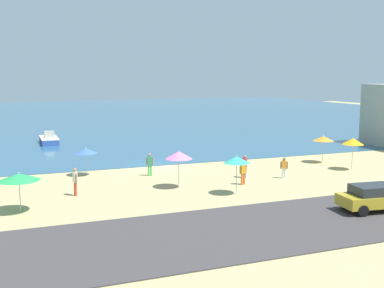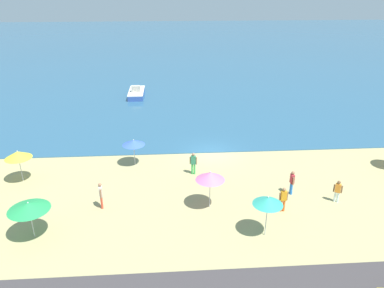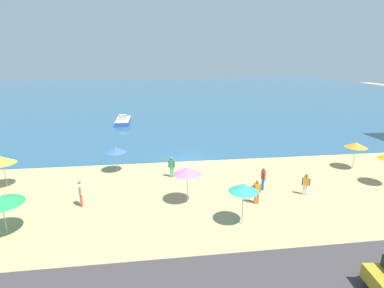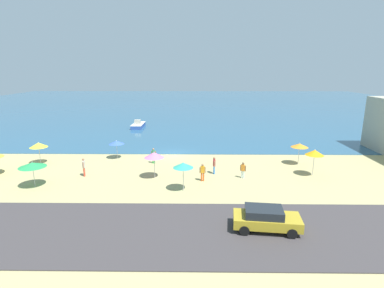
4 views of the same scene
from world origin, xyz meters
TOP-DOWN VIEW (x-y plane):
  - ground_plane at (0.00, 0.00)m, footprint 160.00×160.00m
  - sea at (0.00, 55.00)m, footprint 150.00×110.00m
  - coastal_road at (0.00, -18.00)m, footprint 80.00×8.00m
  - beach_umbrella_1 at (-1.09, -8.24)m, footprint 1.86×1.86m
  - beach_umbrella_2 at (14.09, -3.81)m, footprint 1.83×1.83m
  - beach_umbrella_3 at (14.33, -7.39)m, footprint 1.74×1.74m
  - beach_umbrella_4 at (-6.35, -1.79)m, footprint 1.76×1.76m
  - beach_umbrella_6 at (1.79, -11.31)m, footprint 1.71×1.71m
  - beach_umbrella_7 at (-11.48, -10.54)m, footprint 2.32×2.32m
  - bather_0 at (3.48, -8.98)m, footprint 0.57×0.23m
  - bather_1 at (7.36, -8.17)m, footprint 0.51×0.36m
  - bather_2 at (-1.81, -3.64)m, footprint 0.56×0.30m
  - bather_3 at (4.68, -6.94)m, footprint 0.22×0.57m
  - bather_4 at (-8.03, -7.82)m, footprint 0.29×0.56m
  - parked_car_1 at (7.37, -17.79)m, footprint 4.42×2.32m
  - skiff_nearshore at (-7.50, 17.46)m, footprint 1.89×5.34m

SIDE VIEW (x-z plane):
  - ground_plane at x=0.00m, z-range 0.00..0.00m
  - sea at x=0.00m, z-range 0.00..0.05m
  - coastal_road at x=0.00m, z-range 0.00..0.06m
  - skiff_nearshore at x=-7.50m, z-range -0.28..1.17m
  - parked_car_1 at x=7.37m, z-range 0.10..1.60m
  - bather_1 at x=7.36m, z-range 0.09..1.68m
  - bather_0 at x=3.48m, z-range 0.10..1.80m
  - bather_3 at x=4.68m, z-range 0.11..1.84m
  - bather_2 at x=-1.81m, z-range 0.11..1.86m
  - bather_4 at x=-8.03m, z-range 0.12..1.93m
  - beach_umbrella_4 at x=-6.35m, z-range 0.83..3.03m
  - beach_umbrella_7 at x=-11.48m, z-range 0.88..3.19m
  - beach_umbrella_2 at x=14.09m, z-range 0.94..3.37m
  - beach_umbrella_6 at x=1.79m, z-range 1.00..3.59m
  - beach_umbrella_1 at x=-1.09m, z-range 0.98..3.62m
  - beach_umbrella_3 at x=14.33m, z-range 1.01..3.70m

